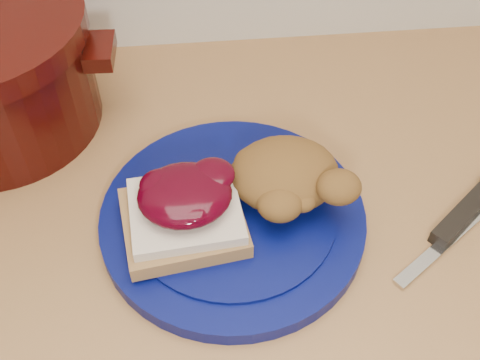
{
  "coord_description": "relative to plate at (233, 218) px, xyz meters",
  "views": [
    {
      "loc": [
        -0.09,
        1.06,
        1.44
      ],
      "look_at": [
        -0.05,
        1.48,
        0.95
      ],
      "focal_mm": 45.0,
      "sensor_mm": 36.0,
      "label": 1
    }
  ],
  "objects": [
    {
      "name": "butter_knife",
      "position": [
        0.23,
        -0.04,
        -0.01
      ],
      "size": [
        0.16,
        0.12,
        0.0
      ],
      "primitive_type": "cube",
      "rotation": [
        0.0,
        0.0,
        0.62
      ],
      "color": "silver",
      "rests_on": "wood_countertop"
    },
    {
      "name": "pepper_grinder",
      "position": [
        -0.27,
        0.26,
        0.06
      ],
      "size": [
        0.07,
        0.07,
        0.13
      ],
      "rotation": [
        0.0,
        0.0,
        -0.19
      ],
      "color": "black",
      "rests_on": "wood_countertop"
    },
    {
      "name": "plate",
      "position": [
        0.0,
        0.0,
        0.0
      ],
      "size": [
        0.3,
        0.3,
        0.02
      ],
      "primitive_type": "cylinder",
      "rotation": [
        0.0,
        0.0,
        0.04
      ],
      "color": "#050B4B",
      "rests_on": "wood_countertop"
    },
    {
      "name": "stuffing_mound",
      "position": [
        0.06,
        0.02,
        0.04
      ],
      "size": [
        0.12,
        0.11,
        0.06
      ],
      "primitive_type": "ellipsoid",
      "rotation": [
        0.0,
        0.0,
        0.04
      ],
      "color": "brown",
      "rests_on": "plate"
    },
    {
      "name": "sandwich",
      "position": [
        -0.05,
        -0.02,
        0.04
      ],
      "size": [
        0.14,
        0.12,
        0.06
      ],
      "rotation": [
        0.0,
        0.0,
        0.04
      ],
      "color": "olive",
      "rests_on": "plate"
    }
  ]
}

